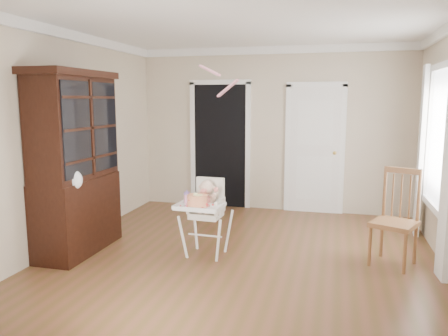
% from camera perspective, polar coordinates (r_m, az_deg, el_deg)
% --- Properties ---
extents(floor, '(5.00, 5.00, 0.00)m').
position_cam_1_polar(floor, '(5.20, 2.07, -11.92)').
color(floor, brown).
rests_on(floor, ground).
extents(ceiling, '(5.00, 5.00, 0.00)m').
position_cam_1_polar(ceiling, '(4.93, 2.26, 18.87)').
color(ceiling, white).
rests_on(ceiling, wall_back).
extents(wall_back, '(4.50, 0.00, 4.50)m').
position_cam_1_polar(wall_back, '(7.34, 6.35, 4.98)').
color(wall_back, beige).
rests_on(wall_back, floor).
extents(wall_left, '(0.00, 5.00, 5.00)m').
position_cam_1_polar(wall_left, '(5.79, -20.19, 3.45)').
color(wall_left, beige).
rests_on(wall_left, floor).
extents(crown_molding, '(4.50, 5.00, 0.12)m').
position_cam_1_polar(crown_molding, '(4.92, 2.25, 18.18)').
color(crown_molding, white).
rests_on(crown_molding, ceiling).
extents(doorway, '(1.06, 0.05, 2.22)m').
position_cam_1_polar(doorway, '(7.52, -0.52, 3.28)').
color(doorway, black).
rests_on(doorway, wall_back).
extents(closet_door, '(0.96, 0.09, 2.13)m').
position_cam_1_polar(closet_door, '(7.27, 11.75, 2.24)').
color(closet_door, white).
rests_on(closet_door, wall_back).
extents(window_right, '(0.13, 1.84, 2.30)m').
position_cam_1_polar(window_right, '(5.69, 26.01, 2.36)').
color(window_right, white).
rests_on(window_right, wall_right).
extents(high_chair, '(0.57, 0.69, 0.94)m').
position_cam_1_polar(high_chair, '(5.19, -2.37, -5.23)').
color(high_chair, white).
rests_on(high_chair, floor).
extents(baby, '(0.26, 0.20, 0.40)m').
position_cam_1_polar(baby, '(5.18, -2.28, -3.81)').
color(baby, beige).
rests_on(baby, high_chair).
extents(cake, '(0.30, 0.30, 0.14)m').
position_cam_1_polar(cake, '(4.94, -3.52, -4.28)').
color(cake, silver).
rests_on(cake, high_chair).
extents(sippy_cup, '(0.07, 0.07, 0.17)m').
position_cam_1_polar(sippy_cup, '(5.10, -4.87, -3.83)').
color(sippy_cup, pink).
rests_on(sippy_cup, high_chair).
extents(china_cabinet, '(0.58, 1.30, 2.19)m').
position_cam_1_polar(china_cabinet, '(5.53, -18.82, 0.62)').
color(china_cabinet, black).
rests_on(china_cabinet, floor).
extents(dining_chair, '(0.59, 0.59, 1.09)m').
position_cam_1_polar(dining_chair, '(5.29, 21.45, -6.40)').
color(dining_chair, brown).
rests_on(dining_chair, floor).
extents(streamer, '(0.35, 0.38, 0.15)m').
position_cam_1_polar(streamer, '(4.81, -1.93, 12.64)').
color(streamer, pink).
rests_on(streamer, ceiling).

